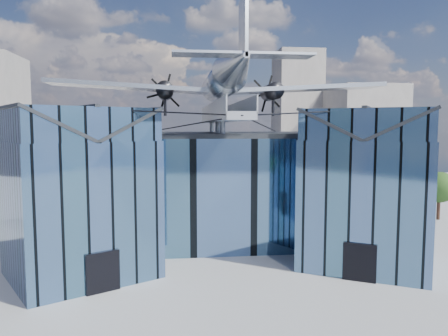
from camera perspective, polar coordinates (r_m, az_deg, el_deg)
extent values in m
plane|color=gray|center=(33.90, 0.40, -12.54)|extent=(120.00, 120.00, 0.00)
cube|color=#496E95|center=(41.58, -1.12, -2.44)|extent=(28.00, 14.00, 9.50)
cube|color=#222428|center=(41.19, -1.13, 4.39)|extent=(28.00, 14.00, 0.40)
cube|color=#496E95|center=(32.18, -18.33, -5.06)|extent=(11.79, 11.43, 9.50)
cube|color=#496E95|center=(31.67, -18.65, 5.40)|extent=(11.56, 11.20, 2.20)
cube|color=#222428|center=(31.04, -22.61, 5.28)|extent=(7.98, 9.23, 2.40)
cube|color=#222428|center=(32.44, -14.85, 5.50)|extent=(7.98, 9.23, 2.40)
cube|color=#222428|center=(31.69, -18.71, 7.48)|extent=(4.30, 7.10, 0.18)
cube|color=black|center=(29.32, -15.55, -12.98)|extent=(2.03, 1.32, 2.60)
cube|color=black|center=(33.83, -11.06, -4.38)|extent=(0.34, 0.34, 9.50)
cube|color=#496E95|center=(34.68, 18.16, -4.31)|extent=(11.79, 11.43, 9.50)
cube|color=#496E95|center=(34.20, 18.45, 5.40)|extent=(11.56, 11.20, 2.20)
cube|color=#222428|center=(34.47, 14.71, 5.50)|extent=(7.98, 9.23, 2.40)
cube|color=#222428|center=(34.08, 22.24, 5.27)|extent=(7.98, 9.23, 2.40)
cube|color=#222428|center=(34.22, 18.51, 7.32)|extent=(4.30, 7.10, 0.18)
cube|color=black|center=(31.54, 17.28, -11.70)|extent=(2.03, 1.32, 2.60)
cube|color=black|center=(35.35, 10.86, -3.95)|extent=(0.34, 0.34, 9.50)
cube|color=gray|center=(35.72, -0.28, 6.47)|extent=(1.80, 21.00, 0.50)
cube|color=gray|center=(35.64, -1.73, 7.52)|extent=(0.08, 21.00, 1.10)
cube|color=gray|center=(35.84, 1.16, 7.51)|extent=(0.08, 21.00, 1.10)
cylinder|color=gray|center=(45.16, -1.63, 5.41)|extent=(0.44, 0.44, 1.35)
cylinder|color=gray|center=(39.19, -0.85, 5.40)|extent=(0.44, 0.44, 1.35)
cylinder|color=gray|center=(35.21, -0.19, 5.39)|extent=(0.44, 0.44, 1.35)
cylinder|color=gray|center=(36.24, -0.37, 7.96)|extent=(0.70, 0.70, 1.40)
cylinder|color=black|center=(28.03, -9.35, 7.28)|extent=(10.55, 6.08, 0.69)
cylinder|color=black|center=(29.48, 11.66, 7.15)|extent=(10.55, 6.08, 0.69)
cylinder|color=black|center=(33.50, -5.03, 5.57)|extent=(6.09, 17.04, 1.19)
cylinder|color=black|center=(34.21, 5.12, 5.57)|extent=(6.09, 17.04, 1.19)
cylinder|color=#B5BBC3|center=(36.38, -0.37, 11.03)|extent=(2.50, 11.00, 2.50)
sphere|color=#B5BBC3|center=(41.83, -1.21, 10.30)|extent=(2.50, 2.50, 2.50)
cube|color=black|center=(40.90, -1.08, 11.38)|extent=(1.60, 1.40, 0.50)
cone|color=#B5BBC3|center=(27.54, 1.74, 13.44)|extent=(2.50, 7.00, 2.50)
cube|color=#B5BBC3|center=(25.58, 2.54, 17.70)|extent=(0.18, 2.40, 3.40)
cube|color=#B5BBC3|center=(25.42, 2.49, 14.56)|extent=(8.00, 1.80, 0.14)
cube|color=#B5BBC3|center=(37.25, -11.49, 10.33)|extent=(14.00, 3.20, 1.08)
cylinder|color=black|center=(37.71, -7.72, 9.94)|extent=(1.44, 3.20, 1.44)
cone|color=black|center=(39.50, -7.67, 9.74)|extent=(0.70, 0.70, 0.70)
cube|color=black|center=(39.65, -7.67, 9.72)|extent=(1.05, 0.06, 3.33)
cube|color=black|center=(39.65, -7.67, 9.72)|extent=(2.53, 0.06, 2.53)
cube|color=black|center=(39.65, -7.67, 9.72)|extent=(3.33, 0.06, 1.05)
cylinder|color=black|center=(37.03, -7.71, 8.13)|extent=(0.24, 0.24, 1.75)
cube|color=#B5BBC3|center=(38.71, 9.98, 10.17)|extent=(14.00, 3.20, 1.08)
cylinder|color=black|center=(38.67, 6.26, 9.85)|extent=(1.44, 3.20, 1.44)
cone|color=black|center=(40.42, 5.68, 9.66)|extent=(0.70, 0.70, 0.70)
cube|color=black|center=(40.57, 5.63, 9.65)|extent=(1.05, 0.06, 3.33)
cube|color=black|center=(40.57, 5.63, 9.65)|extent=(2.53, 0.06, 2.53)
cube|color=black|center=(40.57, 5.63, 9.65)|extent=(3.33, 0.06, 1.05)
cylinder|color=black|center=(38.01, 6.44, 8.07)|extent=(0.24, 0.24, 1.75)
cube|color=gray|center=(87.72, 17.60, 4.26)|extent=(12.00, 14.00, 18.00)
cube|color=gray|center=(88.52, -17.12, 2.99)|extent=(14.00, 10.00, 14.00)
cube|color=gray|center=(93.69, 9.50, 6.95)|extent=(9.00, 9.00, 26.00)
cylinder|color=black|center=(54.87, 26.21, -4.70)|extent=(0.43, 0.43, 2.65)
sphere|color=#264618|center=(54.53, 26.32, -2.25)|extent=(4.06, 4.06, 3.46)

